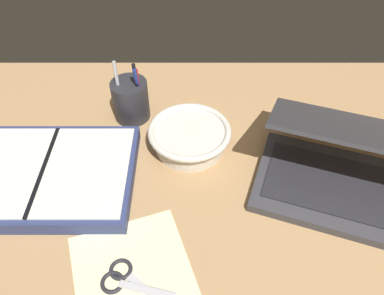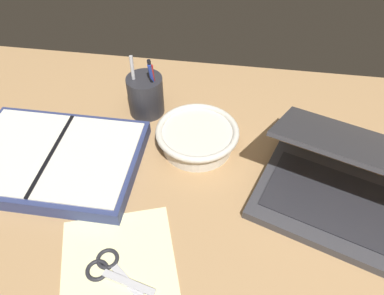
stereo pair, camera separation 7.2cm
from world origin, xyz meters
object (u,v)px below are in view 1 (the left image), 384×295
at_px(laptop, 344,168).
at_px(pen_cup, 134,100).
at_px(planner, 49,174).
at_px(scissors, 127,279).
at_px(bowl, 192,136).

xyz_separation_m(laptop, pen_cup, (-0.42, 0.20, 0.00)).
distance_m(pen_cup, planner, 0.25).
height_order(pen_cup, planner, pen_cup).
bearing_deg(planner, laptop, -0.66).
bearing_deg(pen_cup, planner, -127.42).
xyz_separation_m(laptop, scissors, (-0.40, -0.20, -0.04)).
relative_size(pen_cup, scissors, 1.24).
xyz_separation_m(planner, scissors, (0.18, -0.21, -0.01)).
distance_m(laptop, planner, 0.58).
bearing_deg(bowl, scissors, -109.01).
bearing_deg(laptop, pen_cup, 173.81).
bearing_deg(pen_cup, bowl, -36.79).
relative_size(laptop, pen_cup, 2.43).
relative_size(bowl, planner, 0.51).
height_order(planner, scissors, planner).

